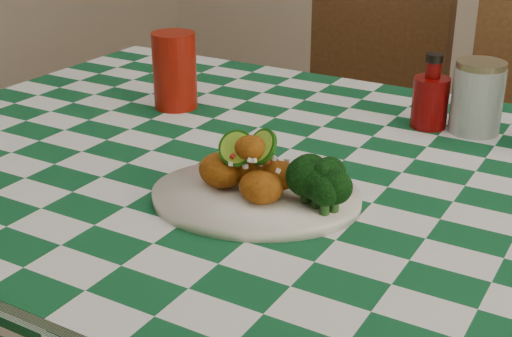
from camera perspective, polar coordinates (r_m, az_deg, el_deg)
The scene contains 7 objects.
plate at distance 1.05m, azimuth -0.00°, elevation -2.30°, with size 0.31×0.24×0.02m, color white, non-canonical shape.
fried_chicken_pile at distance 1.03m, azimuth -0.16°, elevation 0.37°, with size 0.14×0.10×0.09m, color #A0540F, non-canonical shape.
broccoli_side at distance 1.00m, azimuth 5.32°, elevation -1.12°, with size 0.09×0.09×0.07m, color black, non-canonical shape.
red_tumbler at distance 1.45m, azimuth -6.52°, elevation 7.78°, with size 0.09×0.09×0.15m, color maroon.
ketchup_bottle at distance 1.37m, azimuth 13.84°, elevation 6.04°, with size 0.07×0.07×0.14m, color #6E0505, non-canonical shape.
mason_jar at distance 1.37m, azimuth 17.28°, elevation 5.47°, with size 0.09×0.09×0.13m, color #B2BCBA, non-canonical shape.
wooden_chair_left at distance 2.02m, azimuth 6.54°, elevation 0.42°, with size 0.43×0.45×0.93m, color #472814, non-canonical shape.
Camera 1 is at (0.43, -0.97, 1.25)m, focal length 50.00 mm.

